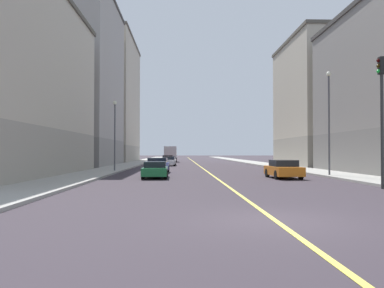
{
  "coord_description": "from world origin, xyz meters",
  "views": [
    {
      "loc": [
        -2.62,
        -10.49,
        1.89
      ],
      "look_at": [
        -1.01,
        41.35,
        2.98
      ],
      "focal_mm": 35.85,
      "sensor_mm": 36.0,
      "label": 1
    }
  ],
  "objects_px": {
    "street_lamp_left_near": "(329,113)",
    "box_truck": "(171,154)",
    "car_blue": "(158,165)",
    "building_left_mid": "(319,103)",
    "car_green": "(155,170)",
    "building_right_midblock": "(83,82)",
    "car_orange": "(283,169)",
    "building_right_distant": "(112,101)",
    "car_red": "(168,159)",
    "traffic_light_left_near": "(382,104)",
    "street_lamp_right_near": "(115,128)",
    "car_white": "(169,161)"
  },
  "relations": [
    {
      "from": "building_right_midblock",
      "to": "car_orange",
      "type": "height_order",
      "value": "building_right_midblock"
    },
    {
      "from": "building_right_distant",
      "to": "car_red",
      "type": "relative_size",
      "value": 5.4
    },
    {
      "from": "car_orange",
      "to": "street_lamp_left_near",
      "type": "bearing_deg",
      "value": 20.55
    },
    {
      "from": "building_left_mid",
      "to": "car_green",
      "type": "bearing_deg",
      "value": -131.84
    },
    {
      "from": "car_red",
      "to": "traffic_light_left_near",
      "type": "bearing_deg",
      "value": -74.77
    },
    {
      "from": "car_blue",
      "to": "building_left_mid",
      "type": "bearing_deg",
      "value": 37.63
    },
    {
      "from": "car_green",
      "to": "traffic_light_left_near",
      "type": "bearing_deg",
      "value": -35.01
    },
    {
      "from": "building_right_distant",
      "to": "car_blue",
      "type": "relative_size",
      "value": 6.03
    },
    {
      "from": "street_lamp_right_near",
      "to": "car_orange",
      "type": "height_order",
      "value": "street_lamp_right_near"
    },
    {
      "from": "building_left_mid",
      "to": "building_right_midblock",
      "type": "relative_size",
      "value": 0.73
    },
    {
      "from": "street_lamp_right_near",
      "to": "car_green",
      "type": "bearing_deg",
      "value": -62.43
    },
    {
      "from": "car_green",
      "to": "box_truck",
      "type": "relative_size",
      "value": 0.6
    },
    {
      "from": "building_right_distant",
      "to": "car_orange",
      "type": "distance_m",
      "value": 53.99
    },
    {
      "from": "street_lamp_left_near",
      "to": "car_blue",
      "type": "xyz_separation_m",
      "value": [
        -13.43,
        5.89,
        -4.21
      ]
    },
    {
      "from": "street_lamp_right_near",
      "to": "building_right_distant",
      "type": "bearing_deg",
      "value": 100.36
    },
    {
      "from": "car_orange",
      "to": "box_truck",
      "type": "height_order",
      "value": "box_truck"
    },
    {
      "from": "street_lamp_left_near",
      "to": "car_orange",
      "type": "relative_size",
      "value": 1.93
    },
    {
      "from": "car_blue",
      "to": "box_truck",
      "type": "xyz_separation_m",
      "value": [
        0.19,
        38.74,
        0.89
      ]
    },
    {
      "from": "building_right_distant",
      "to": "building_right_midblock",
      "type": "bearing_deg",
      "value": -90.0
    },
    {
      "from": "building_right_midblock",
      "to": "building_left_mid",
      "type": "bearing_deg",
      "value": -3.97
    },
    {
      "from": "traffic_light_left_near",
      "to": "street_lamp_right_near",
      "type": "distance_m",
      "value": 23.63
    },
    {
      "from": "street_lamp_left_near",
      "to": "box_truck",
      "type": "relative_size",
      "value": 1.15
    },
    {
      "from": "car_white",
      "to": "box_truck",
      "type": "height_order",
      "value": "box_truck"
    },
    {
      "from": "building_right_distant",
      "to": "box_truck",
      "type": "relative_size",
      "value": 3.49
    },
    {
      "from": "car_red",
      "to": "box_truck",
      "type": "distance_m",
      "value": 8.35
    },
    {
      "from": "building_right_distant",
      "to": "car_red",
      "type": "bearing_deg",
      "value": -43.34
    },
    {
      "from": "car_blue",
      "to": "car_green",
      "type": "relative_size",
      "value": 0.96
    },
    {
      "from": "street_lamp_left_near",
      "to": "car_blue",
      "type": "distance_m",
      "value": 15.26
    },
    {
      "from": "traffic_light_left_near",
      "to": "car_blue",
      "type": "bearing_deg",
      "value": 128.81
    },
    {
      "from": "traffic_light_left_near",
      "to": "car_white",
      "type": "relative_size",
      "value": 1.52
    },
    {
      "from": "car_green",
      "to": "car_blue",
      "type": "bearing_deg",
      "value": 91.88
    },
    {
      "from": "car_red",
      "to": "car_green",
      "type": "distance_m",
      "value": 37.34
    },
    {
      "from": "building_right_distant",
      "to": "car_white",
      "type": "xyz_separation_m",
      "value": [
        11.87,
        -23.07,
        -11.41
      ]
    },
    {
      "from": "building_left_mid",
      "to": "box_truck",
      "type": "xyz_separation_m",
      "value": [
        -20.49,
        22.79,
        -6.92
      ]
    },
    {
      "from": "box_truck",
      "to": "traffic_light_left_near",
      "type": "bearing_deg",
      "value": -77.29
    },
    {
      "from": "car_white",
      "to": "box_truck",
      "type": "distance_m",
      "value": 20.73
    },
    {
      "from": "car_orange",
      "to": "car_red",
      "type": "bearing_deg",
      "value": 104.19
    },
    {
      "from": "car_orange",
      "to": "box_truck",
      "type": "bearing_deg",
      "value": 101.39
    },
    {
      "from": "traffic_light_left_near",
      "to": "car_red",
      "type": "distance_m",
      "value": 47.69
    },
    {
      "from": "building_right_midblock",
      "to": "box_truck",
      "type": "height_order",
      "value": "building_right_midblock"
    },
    {
      "from": "building_right_midblock",
      "to": "car_green",
      "type": "bearing_deg",
      "value": -65.17
    },
    {
      "from": "street_lamp_left_near",
      "to": "car_green",
      "type": "xyz_separation_m",
      "value": [
        -13.21,
        -1.01,
        -4.29
      ]
    },
    {
      "from": "box_truck",
      "to": "street_lamp_left_near",
      "type": "bearing_deg",
      "value": -73.48
    },
    {
      "from": "car_blue",
      "to": "car_red",
      "type": "bearing_deg",
      "value": 90.14
    },
    {
      "from": "street_lamp_right_near",
      "to": "box_truck",
      "type": "bearing_deg",
      "value": 83.39
    },
    {
      "from": "car_blue",
      "to": "car_green",
      "type": "distance_m",
      "value": 6.91
    },
    {
      "from": "car_blue",
      "to": "car_orange",
      "type": "distance_m",
      "value": 12.01
    },
    {
      "from": "building_right_distant",
      "to": "car_white",
      "type": "distance_m",
      "value": 28.35
    },
    {
      "from": "street_lamp_left_near",
      "to": "car_orange",
      "type": "xyz_separation_m",
      "value": [
        -3.95,
        -1.48,
        -4.24
      ]
    },
    {
      "from": "building_right_midblock",
      "to": "car_green",
      "type": "xyz_separation_m",
      "value": [
        11.6,
        -25.07,
        -10.95
      ]
    }
  ]
}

